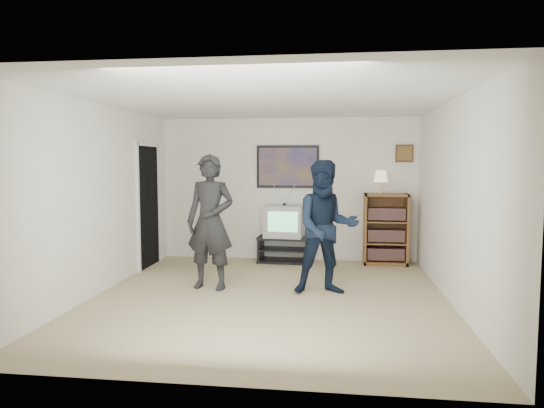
% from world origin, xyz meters
% --- Properties ---
extents(room_shell, '(4.51, 5.00, 2.51)m').
position_xyz_m(room_shell, '(0.00, 0.35, 1.25)').
color(room_shell, '#988760').
rests_on(room_shell, ground).
extents(media_stand, '(0.91, 0.53, 0.44)m').
position_xyz_m(media_stand, '(-0.04, 2.23, 0.22)').
color(media_stand, black).
rests_on(media_stand, room_shell).
extents(crt_television, '(0.69, 0.59, 0.55)m').
position_xyz_m(crt_television, '(-0.03, 2.23, 0.72)').
color(crt_television, '#A2A19C').
rests_on(crt_television, media_stand).
extents(bookshelf, '(0.73, 0.42, 1.20)m').
position_xyz_m(bookshelf, '(1.69, 2.28, 0.60)').
color(bookshelf, brown).
rests_on(bookshelf, room_shell).
extents(table_lamp, '(0.25, 0.25, 0.39)m').
position_xyz_m(table_lamp, '(1.59, 2.26, 1.40)').
color(table_lamp, beige).
rests_on(table_lamp, bookshelf).
extents(person_tall, '(0.73, 0.54, 1.84)m').
position_xyz_m(person_tall, '(-0.86, 0.35, 0.92)').
color(person_tall, black).
rests_on(person_tall, room_shell).
extents(person_short, '(0.96, 0.81, 1.76)m').
position_xyz_m(person_short, '(0.72, 0.29, 0.88)').
color(person_short, black).
rests_on(person_short, room_shell).
extents(controller_left, '(0.03, 0.11, 0.03)m').
position_xyz_m(controller_left, '(-0.88, 0.56, 1.25)').
color(controller_left, white).
rests_on(controller_left, person_tall).
extents(controller_right, '(0.07, 0.13, 0.04)m').
position_xyz_m(controller_right, '(0.69, 0.54, 1.00)').
color(controller_right, white).
rests_on(controller_right, person_short).
extents(poster, '(1.10, 0.03, 0.75)m').
position_xyz_m(poster, '(0.00, 2.48, 1.65)').
color(poster, black).
rests_on(poster, room_shell).
extents(air_vent, '(0.28, 0.02, 0.14)m').
position_xyz_m(air_vent, '(-0.55, 2.48, 1.95)').
color(air_vent, white).
rests_on(air_vent, room_shell).
extents(small_picture, '(0.30, 0.03, 0.30)m').
position_xyz_m(small_picture, '(2.00, 2.48, 1.88)').
color(small_picture, '#492E17').
rests_on(small_picture, room_shell).
extents(doorway, '(0.03, 0.85, 2.00)m').
position_xyz_m(doorway, '(-2.23, 1.60, 1.00)').
color(doorway, black).
rests_on(doorway, room_shell).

